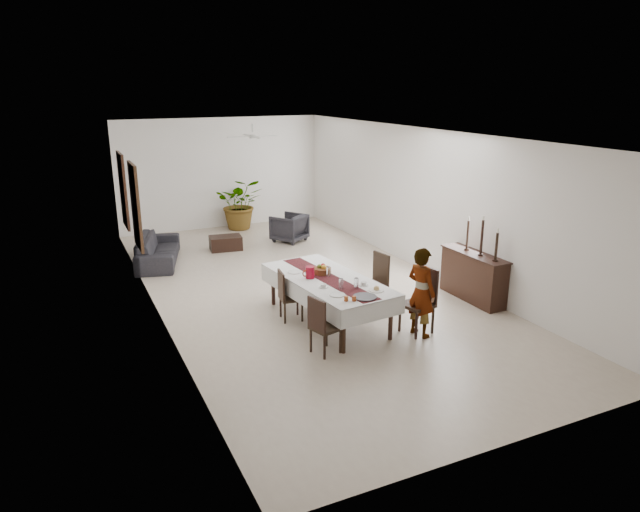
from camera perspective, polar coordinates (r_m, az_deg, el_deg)
The scene contains 87 objects.
floor at distance 12.00m, azimuth -1.65°, elevation -3.24°, with size 6.00×12.00×0.00m, color beige.
ceiling at distance 11.31m, azimuth -1.79°, elevation 12.18°, with size 6.00×12.00×0.02m, color white.
wall_back at distance 17.13m, azimuth -9.85°, elevation 8.15°, with size 6.00×0.02×3.20m, color white.
wall_front at distance 6.73m, azimuth 19.31°, elevation -6.15°, with size 6.00×0.02×3.20m, color white.
wall_left at distance 10.74m, azimuth -16.56°, elevation 2.57°, with size 0.02×12.00×3.20m, color white.
wall_right at distance 13.01m, azimuth 10.54°, elevation 5.40°, with size 0.02×12.00×3.20m, color white.
dining_table_top at distance 10.13m, azimuth 0.77°, elevation -2.43°, with size 1.07×2.57×0.05m, color black.
table_leg_fl at distance 9.08m, azimuth 2.37°, elevation -7.51°, with size 0.08×0.08×0.75m, color black.
table_leg_fr at distance 9.60m, azimuth 7.08°, elevation -6.25°, with size 0.08×0.08×0.75m, color black.
table_leg_bl at distance 11.05m, azimuth -4.71°, elevation -3.03°, with size 0.08×0.08×0.75m, color black.
table_leg_br at distance 11.47m, azimuth -0.51°, elevation -2.20°, with size 0.08×0.08×0.75m, color black.
tablecloth_top at distance 10.11m, azimuth 0.77°, elevation -2.26°, with size 1.27×2.77×0.01m, color white.
tablecloth_drape_left at distance 9.87m, azimuth -2.32°, elevation -3.73°, with size 0.01×2.77×0.32m, color silver.
tablecloth_drape_right at distance 10.50m, azimuth 3.67°, elevation -2.47°, with size 0.01×2.77×0.32m, color white.
tablecloth_drape_near at distance 9.11m, azimuth 5.42°, elevation -5.59°, with size 1.27×0.01×0.32m, color silver.
tablecloth_drape_far at distance 11.29m, azimuth -2.97°, elevation -1.05°, with size 1.27×0.01×0.32m, color white.
table_runner at distance 10.11m, azimuth 0.77°, elevation -2.21°, with size 0.38×2.68×0.00m, color #55181C.
red_pitcher at distance 10.08m, azimuth -1.01°, elevation -1.65°, with size 0.16×0.16×0.21m, color maroon.
pitcher_handle at distance 10.03m, azimuth -1.45°, elevation -1.74°, with size 0.13×0.13×0.02m, color #97220B.
wine_glass_near at distance 9.60m, azimuth 3.64°, elevation -2.73°, with size 0.08×0.08×0.18m, color white.
wine_glass_mid at distance 9.56m, azimuth 2.12°, elevation -2.80°, with size 0.08×0.08×0.18m, color white.
wine_glass_far at distance 10.15m, azimuth 0.87°, elevation -1.60°, with size 0.08×0.08×0.18m, color white.
teacup_right at distance 9.77m, azimuth 4.38°, elevation -2.77°, with size 0.10×0.10×0.06m, color silver.
saucer_right at distance 9.78m, azimuth 4.38°, elevation -2.91°, with size 0.16×0.16×0.01m, color silver.
teacup_left at distance 9.64m, azimuth 0.34°, elevation -2.99°, with size 0.10×0.10×0.06m, color silver.
saucer_left at distance 9.65m, azimuth 0.34°, elevation -3.13°, with size 0.16×0.16×0.01m, color silver.
plate_near_right at distance 9.56m, azimuth 5.67°, elevation -3.42°, with size 0.26×0.26×0.02m, color white.
bread_near_right at distance 9.54m, azimuth 5.67°, elevation -3.25°, with size 0.10×0.10×0.10m, color tan.
plate_near_left at distance 9.31m, azimuth 1.74°, elevation -3.89°, with size 0.26×0.26×0.02m, color silver.
plate_far_left at distance 10.43m, azimuth -2.56°, elevation -1.60°, with size 0.26×0.26×0.02m, color white.
serving_tray at distance 9.23m, azimuth 4.51°, elevation -4.10°, with size 0.39×0.39×0.02m, color #38393D.
jam_jar_a at distance 9.07m, azimuth 3.42°, elevation -4.27°, with size 0.07×0.07×0.08m, color #9C3E16.
jam_jar_b at distance 9.06m, azimuth 2.63°, elevation -4.28°, with size 0.07×0.07×0.08m, color #9B4216.
fruit_basket at distance 10.34m, azimuth 0.23°, elevation -1.48°, with size 0.32×0.32×0.11m, color brown.
fruit_red at distance 10.35m, azimuth 0.32°, elevation -0.99°, with size 0.10×0.10×0.10m, color #A91015.
fruit_green at distance 10.32m, azimuth -0.07°, elevation -1.04°, with size 0.09×0.09×0.09m, color #5B7322.
fruit_yellow at distance 10.27m, azimuth 0.39°, elevation -1.13°, with size 0.09×0.09×0.09m, color gold.
chair_right_near_seat at distance 9.89m, azimuth 9.67°, elevation -4.84°, with size 0.48×0.48×0.05m, color black.
chair_right_near_leg_fl at distance 10.00m, azimuth 11.21°, elevation -6.33°, with size 0.05×0.05×0.48m, color black.
chair_right_near_leg_fr at distance 10.25m, azimuth 9.59°, elevation -5.66°, with size 0.05×0.05×0.48m, color black.
chair_right_near_leg_bl at distance 9.73m, azimuth 9.61°, elevation -6.91°, with size 0.05×0.05×0.48m, color black.
chair_right_near_leg_br at distance 9.99m, azimuth 7.99°, elevation -6.20°, with size 0.05×0.05×0.48m, color black.
chair_right_near_back at distance 9.93m, azimuth 10.66°, elevation -2.78°, with size 0.48×0.04×0.62m, color black.
chair_right_far_seat at distance 10.84m, azimuth 5.25°, elevation -2.90°, with size 0.45×0.45×0.05m, color black.
chair_right_far_leg_fl at distance 10.90m, azimuth 6.58°, elevation -4.22°, with size 0.05×0.05×0.45m, color black.
chair_right_far_leg_fr at distance 11.16m, azimuth 5.36°, elevation -3.66°, with size 0.05×0.05×0.45m, color black.
chair_right_far_leg_bl at distance 10.68m, azimuth 5.07°, elevation -4.63°, with size 0.05×0.05×0.45m, color black.
chair_right_far_leg_br at distance 10.95m, azimuth 3.86°, elevation -4.05°, with size 0.05×0.05×0.45m, color black.
chair_right_far_back at distance 10.86m, azimuth 6.14°, elevation -1.17°, with size 0.45×0.04×0.57m, color black.
chair_left_near_seat at distance 9.07m, azimuth 0.56°, elevation -7.21°, with size 0.41×0.41×0.05m, color black.
chair_left_near_leg_fl at distance 9.18m, azimuth -0.92°, elevation -8.44°, with size 0.04×0.04×0.40m, color black.
chair_left_near_leg_fr at distance 8.95m, azimuth 0.46°, elevation -9.13°, with size 0.04×0.04×0.40m, color black.
chair_left_near_leg_bl at distance 9.37m, azimuth 0.65°, elevation -7.88°, with size 0.04×0.04×0.40m, color black.
chair_left_near_leg_br at distance 9.15m, azimuth 2.04°, elevation -8.53°, with size 0.04×0.04×0.40m, color black.
chair_left_near_back at distance 8.84m, azimuth -0.34°, elevation -5.89°, with size 0.41×0.04×0.52m, color black.
chair_left_far_seat at distance 10.33m, azimuth -2.90°, elevation -4.21°, with size 0.39×0.39×0.04m, color black.
chair_left_far_leg_fl at distance 10.52m, azimuth -3.96°, elevation -5.11°, with size 0.04×0.04×0.39m, color black.
chair_left_far_leg_fr at distance 10.23m, azimuth -3.53°, elevation -5.75°, with size 0.04×0.04×0.39m, color black.
chair_left_far_leg_bl at distance 10.59m, azimuth -2.27°, elevation -4.92°, with size 0.04×0.04×0.39m, color black.
chair_left_far_leg_br at distance 10.31m, azimuth -1.79°, elevation -5.55°, with size 0.04×0.04×0.39m, color black.
chair_left_far_back at distance 10.20m, azimuth -3.90°, elevation -2.91°, with size 0.39×0.04×0.50m, color black.
woman at distance 9.71m, azimuth 10.08°, elevation -3.59°, with size 0.56×0.37×1.55m, color #919299.
sideboard_body at distance 11.65m, azimuth 15.06°, elevation -2.06°, with size 0.41×1.54×0.92m, color black.
sideboard_top at distance 11.51m, azimuth 15.24°, elevation 0.19°, with size 0.45×1.60×0.03m, color black.
candlestick_near_base at distance 11.10m, azimuth 17.11°, elevation -0.41°, with size 0.10×0.10×0.03m, color black.
candlestick_near_shaft at distance 11.02m, azimuth 17.23°, elevation 0.93°, with size 0.05×0.05×0.51m, color black.
candlestick_near_candle at distance 10.95m, azimuth 17.36°, elevation 2.43°, with size 0.04×0.04×0.08m, color #EDE5CD.
candlestick_mid_base at distance 11.39m, azimuth 15.74°, elevation 0.14°, with size 0.10×0.10×0.03m, color black.
candlestick_mid_shaft at distance 11.30m, azimuth 15.88°, elevation 1.83°, with size 0.05×0.05×0.67m, color black.
candlestick_mid_candle at distance 11.21m, azimuth 16.04°, elevation 3.68°, with size 0.04×0.04×0.08m, color silver.
candlestick_far_base at distance 11.69m, azimuth 14.45°, elevation 0.66°, with size 0.10×0.10×0.03m, color black.
candlestick_far_shaft at distance 11.61m, azimuth 14.55°, elevation 2.07°, with size 0.05×0.05×0.56m, color black.
candlestick_far_candle at distance 11.53m, azimuth 14.67°, elevation 3.62°, with size 0.04×0.04×0.08m, color beige.
sofa at distance 14.14m, azimuth -15.89°, elevation 0.61°, with size 2.20×0.86×0.64m, color #28262B.
armchair at distance 15.49m, azimuth -3.10°, elevation 2.83°, with size 0.80×0.82×0.75m, color #2A272D.
coffee_table at distance 14.92m, azimuth -9.41°, elevation 1.30°, with size 0.80×0.53×0.36m, color black.
potted_plant at distance 16.93m, azimuth -7.96°, elevation 5.22°, with size 1.36×1.18×1.51m, color #2A5723.
mirror_frame_near at distance 12.88m, azimuth -17.97°, elevation 4.74°, with size 0.06×1.05×1.85m, color black.
mirror_glass_near at distance 12.88m, azimuth -17.82°, elevation 4.76°, with size 0.01×0.90×1.70m, color silver.
mirror_frame_far at distance 14.93m, azimuth -19.09°, elevation 6.21°, with size 0.06×1.05×1.85m, color black.
mirror_glass_far at distance 14.93m, azimuth -18.96°, elevation 6.23°, with size 0.01×0.90×1.70m, color silver.
fan_rod at distance 14.11m, azimuth -6.77°, elevation 12.60°, with size 0.04×0.04×0.20m, color silver.
fan_hub at distance 14.12m, azimuth -6.74°, elevation 11.79°, with size 0.16×0.16×0.08m, color silver.
fan_blade_n at distance 14.45m, azimuth -7.20°, elevation 11.88°, with size 0.10×0.55×0.01m, color silver.
fan_blade_s at distance 13.79m, azimuth -6.26°, elevation 11.68°, with size 0.10×0.55×0.01m, color white.
fan_blade_e at distance 14.24m, azimuth -5.38°, elevation 11.87°, with size 0.55×0.10×0.01m, color silver.
fan_blade_w at distance 14.02m, azimuth -8.12°, elevation 11.70°, with size 0.55×0.10×0.01m, color silver.
Camera 1 is at (-4.49, -10.33, 4.12)m, focal length 32.00 mm.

